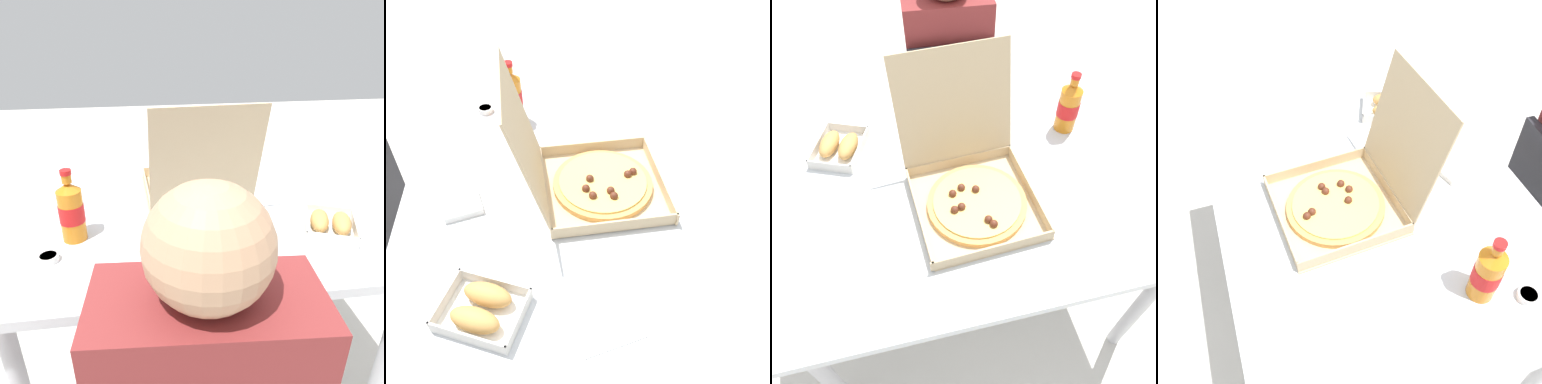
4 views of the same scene
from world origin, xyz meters
The scene contains 10 objects.
ground_plane centered at (0.00, 0.00, 0.00)m, with size 10.00×10.00×0.00m, color beige.
dining_table centered at (0.00, 0.00, 0.66)m, with size 1.22×0.96×0.73m.
chair centered at (0.09, 0.71, 0.48)m, with size 0.43×0.43×0.83m.
diner_person centered at (0.10, 0.77, 0.69)m, with size 0.37×0.42×1.15m.
pizza_box_open centered at (-0.01, -0.08, 0.79)m, with size 0.38×0.46×0.39m.
bread_side_box centered at (-0.39, 0.21, 0.76)m, with size 0.21×0.23×0.06m.
cola_bottle centered at (0.39, 0.15, 0.83)m, with size 0.07×0.07×0.22m.
paper_menu centered at (-0.40, -0.06, 0.73)m, with size 0.21×0.15×0.00m, color white.
napkin_pile centered at (-0.04, 0.30, 0.74)m, with size 0.11×0.11×0.02m, color white.
dipping_sauce_cup centered at (0.45, 0.26, 0.74)m, with size 0.06×0.06×0.02m.
Camera 3 is at (-0.21, -0.82, 1.71)m, focal length 37.59 mm.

